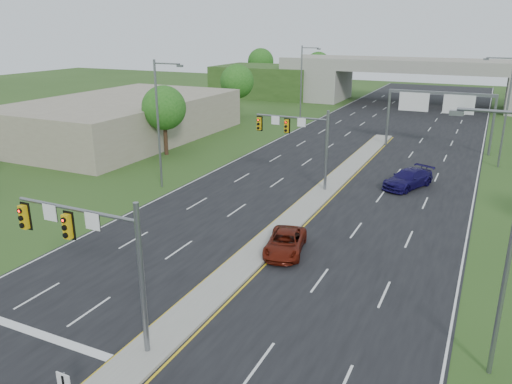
{
  "coord_description": "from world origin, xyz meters",
  "views": [
    {
      "loc": [
        12.15,
        -14.63,
        13.56
      ],
      "look_at": [
        -1.43,
        14.08,
        3.0
      ],
      "focal_mm": 35.0,
      "sensor_mm": 36.0,
      "label": 1
    }
  ],
  "objects_px": {
    "signal_mast_far": "(301,135)",
    "car_far_b": "(408,179)",
    "signal_mast_near": "(96,246)",
    "sign_gantry": "(439,105)",
    "car_far_a": "(285,243)",
    "overpass": "(420,85)"
  },
  "relations": [
    {
      "from": "signal_mast_far",
      "to": "overpass",
      "type": "height_order",
      "value": "overpass"
    },
    {
      "from": "overpass",
      "to": "car_far_a",
      "type": "xyz_separation_m",
      "value": [
        1.56,
        -67.94,
        -2.87
      ]
    },
    {
      "from": "signal_mast_near",
      "to": "sign_gantry",
      "type": "bearing_deg",
      "value": 78.75
    },
    {
      "from": "signal_mast_near",
      "to": "car_far_b",
      "type": "height_order",
      "value": "signal_mast_near"
    },
    {
      "from": "overpass",
      "to": "car_far_b",
      "type": "height_order",
      "value": "overpass"
    },
    {
      "from": "signal_mast_far",
      "to": "sign_gantry",
      "type": "distance_m",
      "value": 21.91
    },
    {
      "from": "signal_mast_far",
      "to": "sign_gantry",
      "type": "relative_size",
      "value": 0.6
    },
    {
      "from": "signal_mast_far",
      "to": "car_far_b",
      "type": "height_order",
      "value": "signal_mast_far"
    },
    {
      "from": "overpass",
      "to": "car_far_b",
      "type": "bearing_deg",
      "value": -82.93
    },
    {
      "from": "sign_gantry",
      "to": "car_far_a",
      "type": "bearing_deg",
      "value": -98.86
    },
    {
      "from": "signal_mast_near",
      "to": "car_far_a",
      "type": "height_order",
      "value": "signal_mast_near"
    },
    {
      "from": "overpass",
      "to": "car_far_a",
      "type": "bearing_deg",
      "value": -88.69
    },
    {
      "from": "signal_mast_near",
      "to": "sign_gantry",
      "type": "xyz_separation_m",
      "value": [
        8.95,
        44.99,
        0.51
      ]
    },
    {
      "from": "signal_mast_far",
      "to": "car_far_b",
      "type": "relative_size",
      "value": 1.26
    },
    {
      "from": "signal_mast_near",
      "to": "car_far_b",
      "type": "relative_size",
      "value": 1.26
    },
    {
      "from": "signal_mast_near",
      "to": "car_far_b",
      "type": "xyz_separation_m",
      "value": [
        8.57,
        29.18,
        -3.9
      ]
    },
    {
      "from": "signal_mast_near",
      "to": "overpass",
      "type": "relative_size",
      "value": 0.09
    },
    {
      "from": "signal_mast_near",
      "to": "signal_mast_far",
      "type": "distance_m",
      "value": 25.0
    },
    {
      "from": "signal_mast_far",
      "to": "sign_gantry",
      "type": "bearing_deg",
      "value": 65.89
    },
    {
      "from": "signal_mast_near",
      "to": "car_far_a",
      "type": "bearing_deg",
      "value": 72.51
    },
    {
      "from": "overpass",
      "to": "car_far_a",
      "type": "height_order",
      "value": "overpass"
    },
    {
      "from": "signal_mast_near",
      "to": "car_far_a",
      "type": "xyz_separation_m",
      "value": [
        3.82,
        12.13,
        -4.04
      ]
    }
  ]
}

